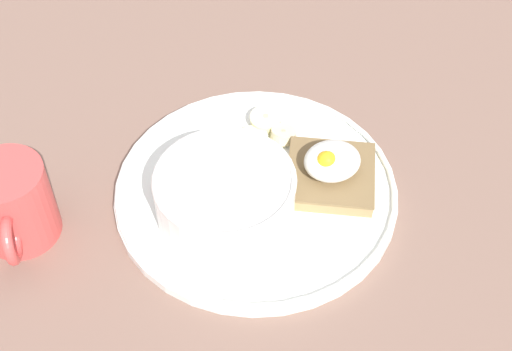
% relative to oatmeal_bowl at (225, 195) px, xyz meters
% --- Properties ---
extents(ground_plane, '(1.20, 1.20, 0.02)m').
position_rel_oatmeal_bowl_xyz_m(ground_plane, '(0.04, 0.02, -0.05)').
color(ground_plane, '#795C4F').
rests_on(ground_plane, ground).
extents(plate, '(0.29, 0.29, 0.02)m').
position_rel_oatmeal_bowl_xyz_m(plate, '(0.04, 0.02, -0.03)').
color(plate, white).
rests_on(plate, ground_plane).
extents(oatmeal_bowl, '(0.14, 0.14, 0.05)m').
position_rel_oatmeal_bowl_xyz_m(oatmeal_bowl, '(0.00, 0.00, 0.00)').
color(oatmeal_bowl, white).
rests_on(oatmeal_bowl, plate).
extents(toast_slice, '(0.12, 0.12, 0.02)m').
position_rel_oatmeal_bowl_xyz_m(toast_slice, '(0.11, 0.00, -0.02)').
color(toast_slice, brown).
rests_on(toast_slice, plate).
extents(poached_egg, '(0.06, 0.05, 0.03)m').
position_rel_oatmeal_bowl_xyz_m(poached_egg, '(0.11, 0.00, 0.00)').
color(poached_egg, white).
rests_on(poached_egg, toast_slice).
extents(banana_slice_front, '(0.04, 0.04, 0.02)m').
position_rel_oatmeal_bowl_xyz_m(banana_slice_front, '(0.09, 0.07, -0.02)').
color(banana_slice_front, beige).
rests_on(banana_slice_front, plate).
extents(banana_slice_left, '(0.04, 0.04, 0.01)m').
position_rel_oatmeal_bowl_xyz_m(banana_slice_left, '(0.06, 0.08, -0.02)').
color(banana_slice_left, beige).
rests_on(banana_slice_left, plate).
extents(banana_slice_back, '(0.05, 0.05, 0.02)m').
position_rel_oatmeal_bowl_xyz_m(banana_slice_back, '(0.08, 0.10, -0.02)').
color(banana_slice_back, beige).
rests_on(banana_slice_back, plate).
extents(coffee_mug, '(0.07, 0.11, 0.09)m').
position_rel_oatmeal_bowl_xyz_m(coffee_mug, '(-0.19, 0.06, 0.01)').
color(coffee_mug, '#DA4845').
rests_on(coffee_mug, ground_plane).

